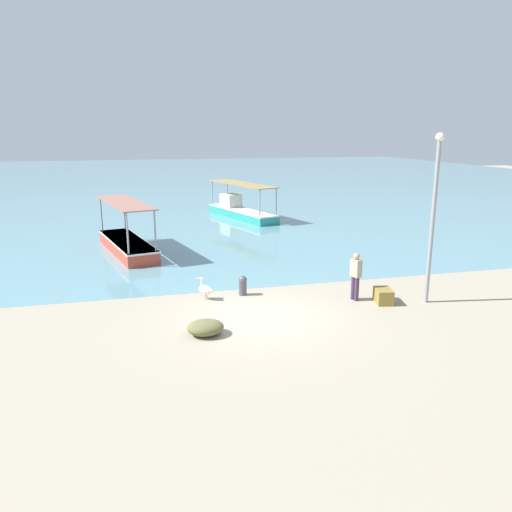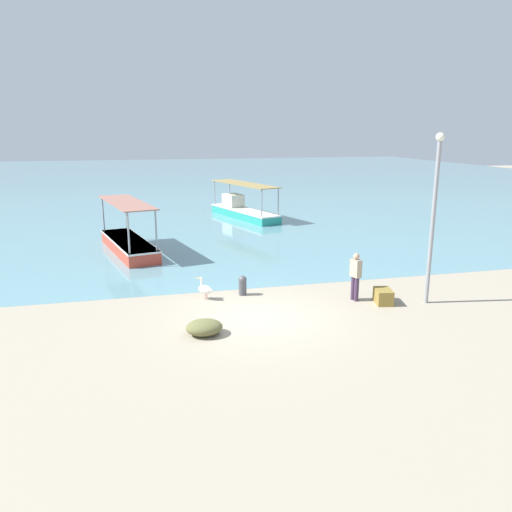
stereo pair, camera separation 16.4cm
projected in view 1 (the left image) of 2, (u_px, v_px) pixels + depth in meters
The scene contains 10 objects.
ground at pixel (258, 318), 15.82m from camera, with size 120.00×120.00×0.00m, color #9E927D.
harbor_water at pixel (159, 180), 60.92m from camera, with size 110.00×90.00×0.00m, color #60919C.
fishing_boat_center at pixel (240, 209), 34.17m from camera, with size 3.54×7.12×2.33m.
fishing_boat_near_right at pixel (127, 242), 24.25m from camera, with size 2.88×6.40×2.46m.
pelican at pixel (205, 289), 17.45m from camera, with size 0.65×0.65×0.80m.
lamp_post at pixel (434, 210), 16.50m from camera, with size 0.28×0.28×5.71m.
mooring_bollard at pixel (243, 285), 17.95m from camera, with size 0.30×0.30×0.72m.
fisherman_standing at pixel (356, 275), 17.29m from camera, with size 0.31×0.44×1.69m.
net_pile at pixel (206, 328), 14.46m from camera, with size 1.07×0.91×0.44m, color brown.
cargo_crate at pixel (383, 296), 17.14m from camera, with size 0.79×0.53×0.50m, color olive.
Camera 1 is at (-3.75, -14.38, 5.76)m, focal length 35.00 mm.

